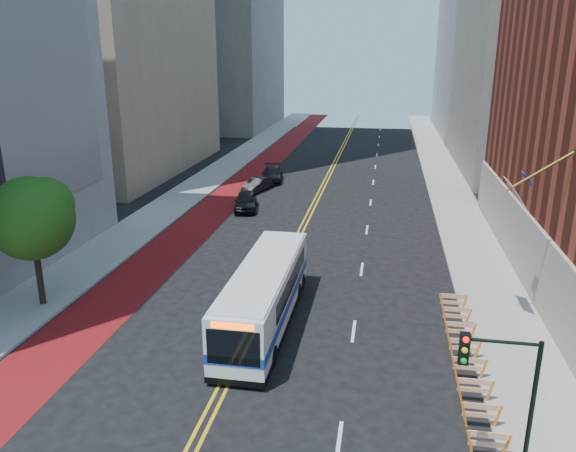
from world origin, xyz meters
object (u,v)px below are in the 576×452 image
Objects in this scene: street_tree at (32,215)px; traffic_signal at (502,385)px; car_a at (246,201)px; car_b at (257,185)px; transit_bus at (265,294)px; car_c at (272,174)px.

street_tree is 1.32× the size of traffic_signal.
car_b is at bearing 83.70° from car_a.
transit_bus reaches higher than car_c.
car_a is (5.85, 19.71, -4.16)m from street_tree.
traffic_signal reaches higher than transit_bus.
street_tree is 0.60× the size of transit_bus.
street_tree is 31.49m from car_c.
street_tree is 1.52× the size of car_a.
car_c is (-14.82, 40.21, -3.00)m from traffic_signal.
car_b is at bearing -104.99° from car_c.
car_c is at bearing 99.22° from car_b.
car_b is at bearing 78.54° from street_tree.
traffic_signal is (20.66, -9.55, -1.19)m from street_tree.
car_a is 1.14× the size of car_b.
transit_bus is at bearing -0.20° from street_tree.
street_tree is at bearing -117.36° from car_a.
transit_bus is 2.52× the size of car_a.
traffic_signal is 32.93m from car_a.
car_c is at bearing 110.23° from traffic_signal.
street_tree reaches higher than traffic_signal.
street_tree is at bearing -85.54° from car_b.
street_tree reaches higher than car_a.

